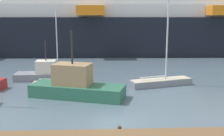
{
  "coord_description": "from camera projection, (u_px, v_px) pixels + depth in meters",
  "views": [
    {
      "loc": [
        -1.18,
        -18.39,
        7.57
      ],
      "look_at": [
        0.0,
        8.53,
        2.29
      ],
      "focal_mm": 44.3,
      "sensor_mm": 36.0,
      "label": 1
    }
  ],
  "objects": [
    {
      "name": "ground_plane",
      "position": [
        117.0,
        123.0,
        19.53
      ],
      "size": [
        600.0,
        600.0,
        0.0
      ],
      "primitive_type": "plane",
      "color": "slate"
    },
    {
      "name": "sailboat_1",
      "position": [
        161.0,
        81.0,
        29.66
      ],
      "size": [
        7.0,
        3.49,
        10.38
      ],
      "rotation": [
        0.0,
        0.0,
        0.29
      ],
      "color": "gray",
      "rests_on": "ground_plane"
    },
    {
      "name": "fishing_boat_2",
      "position": [
        45.0,
        73.0,
        32.22
      ],
      "size": [
        6.57,
        2.44,
        4.56
      ],
      "rotation": [
        0.0,
        0.0,
        0.03
      ],
      "color": "gray",
      "rests_on": "ground_plane"
    },
    {
      "name": "sailboat_0",
      "position": [
        55.0,
        83.0,
        29.23
      ],
      "size": [
        4.71,
        1.5,
        8.34
      ],
      "rotation": [
        0.0,
        0.0,
        -0.05
      ],
      "color": "white",
      "rests_on": "ground_plane"
    },
    {
      "name": "fishing_boat_1",
      "position": [
        76.0,
        85.0,
        25.43
      ],
      "size": [
        9.08,
        5.14,
        6.15
      ],
      "rotation": [
        0.0,
        0.0,
        2.85
      ],
      "color": "#2D6B51",
      "rests_on": "ground_plane"
    },
    {
      "name": "cruise_ship",
      "position": [
        147.0,
        20.0,
        56.08
      ],
      "size": [
        128.1,
        22.47,
        20.3
      ],
      "rotation": [
        0.0,
        0.0,
        -0.02
      ],
      "color": "black",
      "rests_on": "ground_plane"
    }
  ]
}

